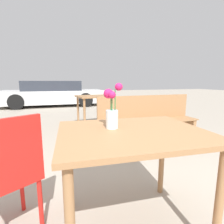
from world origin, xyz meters
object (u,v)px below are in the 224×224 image
object	(u,v)px
table_front	(132,145)
parked_car	(53,94)
cafe_chair	(5,173)
bench_middle	(148,119)
table_back	(95,102)
flower_vase	(112,112)

from	to	relation	value
table_front	parked_car	size ratio (longest dim) A/B	0.24
table_front	cafe_chair	bearing A→B (deg)	170.08
table_front	parked_car	bearing A→B (deg)	94.62
table_front	parked_car	xyz separation A→B (m)	(-0.59, 7.31, -0.11)
cafe_chair	parked_car	bearing A→B (deg)	88.18
parked_car	table_front	bearing A→B (deg)	-85.38
bench_middle	table_front	bearing A→B (deg)	-122.90
table_front	table_back	xyz separation A→B (m)	(0.37, 2.92, -0.03)
flower_vase	cafe_chair	distance (m)	0.79
flower_vase	cafe_chair	size ratio (longest dim) A/B	0.36
cafe_chair	bench_middle	bearing A→B (deg)	37.02
table_front	cafe_chair	xyz separation A→B (m)	(-0.82, 0.14, -0.14)
flower_vase	table_front	bearing A→B (deg)	-39.03
bench_middle	table_back	world-z (taller)	bench_middle
table_front	bench_middle	size ratio (longest dim) A/B	0.61
cafe_chair	parked_car	world-z (taller)	parked_car
flower_vase	table_back	world-z (taller)	flower_vase
cafe_chair	parked_car	xyz separation A→B (m)	(0.23, 7.17, 0.04)
cafe_chair	flower_vase	bearing A→B (deg)	-3.97
table_front	bench_middle	world-z (taller)	bench_middle
table_front	table_back	world-z (taller)	table_back
flower_vase	parked_car	world-z (taller)	parked_car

